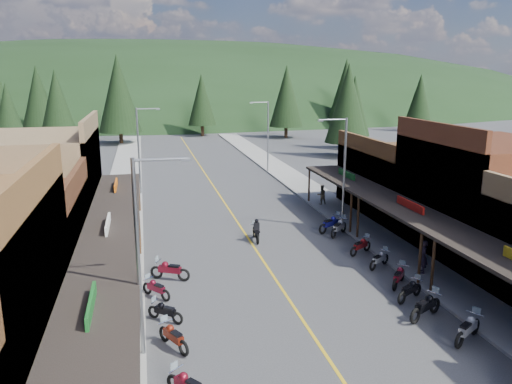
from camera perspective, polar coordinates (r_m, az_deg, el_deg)
ground at (r=27.50m, az=2.36°, el=-10.12°), size 220.00×220.00×0.00m
centerline at (r=46.14m, az=-4.16°, el=-0.41°), size 0.15×90.00×0.01m
sidewalk_west at (r=45.68m, az=-15.01°, el=-0.89°), size 3.40×94.00×0.15m
sidewalk_east at (r=48.17m, az=6.12°, el=0.22°), size 3.40×94.00×0.15m
shop_west_2 at (r=28.24m, az=-26.79°, el=-5.47°), size 10.90×9.00×6.20m
shop_west_3 at (r=37.07m, az=-23.60°, el=0.66°), size 10.90×10.20×8.20m
shop_east_2 at (r=33.95m, az=24.68°, el=-0.53°), size 10.90×9.00×8.20m
shop_east_3 at (r=41.93m, az=16.64°, el=1.20°), size 10.90×10.20×6.20m
streetlight_0 at (r=19.44m, az=-12.93°, el=-6.49°), size 2.16×0.18×8.00m
streetlight_1 at (r=46.77m, az=-13.11°, el=5.03°), size 2.16×0.18×8.00m
streetlight_2 at (r=35.69m, az=9.87°, el=2.67°), size 2.16×0.18×8.00m
streetlight_3 at (r=56.39m, az=1.23°, el=6.73°), size 2.16×0.18×8.00m
ridge_hill at (r=159.84m, az=-10.59°, el=9.19°), size 310.00×140.00×60.00m
pine_1 at (r=95.97m, az=-23.64°, el=10.03°), size 5.88×5.88×12.50m
pine_2 at (r=82.44m, az=-15.45°, el=10.82°), size 6.72×6.72×14.00m
pine_3 at (r=91.06m, az=-6.22°, el=10.45°), size 5.04×5.04×11.00m
pine_4 at (r=87.95m, az=3.50°, el=10.90°), size 5.88×5.88×12.50m
pine_5 at (r=104.61m, az=10.23°, el=11.51°), size 6.72×6.72×14.00m
pine_6 at (r=102.95m, az=18.22°, el=10.20°), size 5.04×5.04×11.00m
pine_8 at (r=66.30m, az=-26.44°, el=7.67°), size 4.48×4.48×10.00m
pine_9 at (r=75.96m, az=11.14°, el=9.65°), size 4.93×4.93×10.80m
pine_10 at (r=75.29m, az=-21.79°, el=9.24°), size 5.38×5.38×11.60m
pine_11 at (r=67.91m, az=10.45°, el=9.95°), size 5.82×5.82×12.40m
bike_west_5 at (r=21.34m, az=-9.43°, el=-15.88°), size 1.59×2.14×1.18m
bike_west_6 at (r=23.51m, az=-10.34°, el=-13.18°), size 1.82×1.67×1.06m
bike_west_7 at (r=25.84m, az=-11.35°, el=-10.66°), size 1.71×1.88×1.09m
bike_west_8 at (r=27.76m, az=-9.82°, el=-8.67°), size 2.31×1.65×1.27m
bike_east_4 at (r=23.30m, az=23.07°, el=-14.07°), size 2.27×1.79×1.26m
bike_east_5 at (r=24.60m, az=18.82°, el=-12.15°), size 2.38×1.72×1.30m
bike_east_6 at (r=26.24m, az=17.18°, el=-10.57°), size 2.07×1.58×1.15m
bike_east_7 at (r=27.71m, az=16.01°, el=-9.15°), size 1.89×1.96×1.17m
bike_east_8 at (r=29.93m, az=13.92°, el=-7.39°), size 1.96×1.58×1.10m
bike_east_9 at (r=31.83m, az=11.87°, el=-5.96°), size 2.08×1.61×1.15m
bike_east_10 at (r=35.07m, az=9.45°, el=-3.91°), size 2.18×2.14×1.31m
bike_east_11 at (r=35.78m, az=8.53°, el=-3.51°), size 2.41×1.79×1.33m
rider_on_bike at (r=33.51m, az=-0.00°, el=-4.56°), size 0.86×2.15×1.60m
pedestrian_east_a at (r=29.34m, az=18.59°, el=-7.01°), size 0.65×0.79×1.87m
pedestrian_east_b at (r=42.60m, az=7.50°, el=-0.30°), size 0.87×0.58×1.66m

